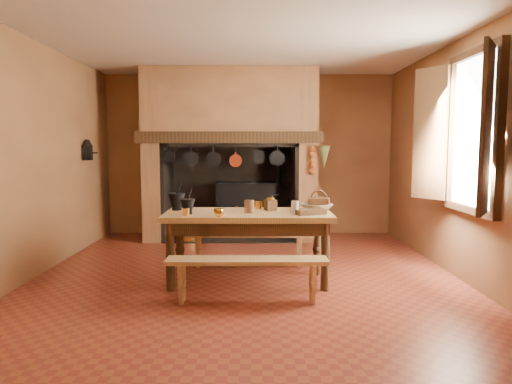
# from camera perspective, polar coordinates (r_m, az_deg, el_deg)

# --- Properties ---
(floor) EXTENTS (5.50, 5.50, 0.00)m
(floor) POSITION_cam_1_polar(r_m,az_deg,el_deg) (5.56, -1.22, -10.43)
(floor) COLOR brown
(floor) RESTS_ON ground
(ceiling) EXTENTS (5.50, 5.50, 0.00)m
(ceiling) POSITION_cam_1_polar(r_m,az_deg,el_deg) (5.49, -1.29, 18.94)
(ceiling) COLOR silver
(ceiling) RESTS_ON back_wall
(back_wall) EXTENTS (5.00, 0.02, 2.80)m
(back_wall) POSITION_cam_1_polar(r_m,az_deg,el_deg) (8.09, -0.86, 4.66)
(back_wall) COLOR olive
(back_wall) RESTS_ON floor
(wall_left) EXTENTS (0.02, 5.50, 2.80)m
(wall_left) POSITION_cam_1_polar(r_m,az_deg,el_deg) (5.94, -26.18, 3.74)
(wall_left) COLOR olive
(wall_left) RESTS_ON floor
(wall_right) EXTENTS (0.02, 5.50, 2.80)m
(wall_right) POSITION_cam_1_polar(r_m,az_deg,el_deg) (5.85, 24.09, 3.80)
(wall_right) COLOR olive
(wall_right) RESTS_ON floor
(wall_front) EXTENTS (5.00, 0.02, 2.80)m
(wall_front) POSITION_cam_1_polar(r_m,az_deg,el_deg) (2.59, -2.49, 2.60)
(wall_front) COLOR olive
(wall_front) RESTS_ON floor
(chimney_breast) EXTENTS (2.95, 0.96, 2.80)m
(chimney_breast) POSITION_cam_1_polar(r_m,az_deg,el_deg) (7.66, -3.17, 7.68)
(chimney_breast) COLOR olive
(chimney_breast) RESTS_ON floor
(iron_range) EXTENTS (1.12, 0.55, 1.60)m
(iron_range) POSITION_cam_1_polar(r_m,az_deg,el_deg) (7.86, -1.19, -2.07)
(iron_range) COLOR black
(iron_range) RESTS_ON floor
(hearth_pans) EXTENTS (0.51, 0.62, 0.20)m
(hearth_pans) POSITION_cam_1_polar(r_m,az_deg,el_deg) (7.78, -8.68, -5.11)
(hearth_pans) COLOR gold
(hearth_pans) RESTS_ON floor
(hanging_pans) EXTENTS (1.92, 0.29, 0.27)m
(hanging_pans) POSITION_cam_1_polar(r_m,az_deg,el_deg) (7.16, -3.68, 4.21)
(hanging_pans) COLOR black
(hanging_pans) RESTS_ON chimney_breast
(onion_string) EXTENTS (0.12, 0.10, 0.46)m
(onion_string) POSITION_cam_1_polar(r_m,az_deg,el_deg) (7.19, 7.05, 3.94)
(onion_string) COLOR #A9531F
(onion_string) RESTS_ON chimney_breast
(herb_bunch) EXTENTS (0.20, 0.20, 0.35)m
(herb_bunch) POSITION_cam_1_polar(r_m,az_deg,el_deg) (7.21, 8.48, 4.32)
(herb_bunch) COLOR #50592A
(herb_bunch) RESTS_ON chimney_breast
(window) EXTENTS (0.39, 1.75, 1.76)m
(window) POSITION_cam_1_polar(r_m,az_deg,el_deg) (5.42, 24.49, 6.85)
(window) COLOR white
(window) RESTS_ON wall_right
(wall_coffee_mill) EXTENTS (0.23, 0.16, 0.31)m
(wall_coffee_mill) POSITION_cam_1_polar(r_m,az_deg,el_deg) (7.34, -20.33, 5.12)
(wall_coffee_mill) COLOR black
(wall_coffee_mill) RESTS_ON wall_left
(work_table) EXTENTS (1.86, 0.83, 0.81)m
(work_table) POSITION_cam_1_polar(r_m,az_deg,el_deg) (5.16, -0.99, -3.94)
(work_table) COLOR tan
(work_table) RESTS_ON floor
(bench_front) EXTENTS (1.59, 0.28, 0.45)m
(bench_front) POSITION_cam_1_polar(r_m,az_deg,el_deg) (4.55, -1.12, -9.69)
(bench_front) COLOR tan
(bench_front) RESTS_ON floor
(bench_back) EXTENTS (1.59, 0.28, 0.45)m
(bench_back) POSITION_cam_1_polar(r_m,az_deg,el_deg) (5.87, -0.88, -6.18)
(bench_back) COLOR tan
(bench_back) RESTS_ON floor
(mortar_large) EXTENTS (0.20, 0.20, 0.34)m
(mortar_large) POSITION_cam_1_polar(r_m,az_deg,el_deg) (5.37, -9.87, -1.07)
(mortar_large) COLOR black
(mortar_large) RESTS_ON work_table
(mortar_small) EXTENTS (0.17, 0.17, 0.28)m
(mortar_small) POSITION_cam_1_polar(r_m,az_deg,el_deg) (5.03, -8.54, -1.70)
(mortar_small) COLOR black
(mortar_small) RESTS_ON work_table
(coffee_grinder) EXTENTS (0.18, 0.16, 0.19)m
(coffee_grinder) POSITION_cam_1_polar(r_m,az_deg,el_deg) (5.29, 1.82, -1.52)
(coffee_grinder) COLOR #351F10
(coffee_grinder) RESTS_ON work_table
(brass_mug_a) EXTENTS (0.09, 0.09, 0.08)m
(brass_mug_a) POSITION_cam_1_polar(r_m,az_deg,el_deg) (4.93, -8.75, -2.47)
(brass_mug_a) COLOR gold
(brass_mug_a) RESTS_ON work_table
(brass_mug_b) EXTENTS (0.11, 0.11, 0.10)m
(brass_mug_b) POSITION_cam_1_polar(r_m,az_deg,el_deg) (5.40, 0.35, -1.61)
(brass_mug_b) COLOR gold
(brass_mug_b) RESTS_ON work_table
(mixing_bowl) EXTENTS (0.45, 0.45, 0.08)m
(mixing_bowl) POSITION_cam_1_polar(r_m,az_deg,el_deg) (5.31, 7.56, -1.87)
(mixing_bowl) COLOR #BFB593
(mixing_bowl) RESTS_ON work_table
(stoneware_crock) EXTENTS (0.11, 0.11, 0.14)m
(stoneware_crock) POSITION_cam_1_polar(r_m,az_deg,el_deg) (5.09, -0.83, -1.82)
(stoneware_crock) COLOR #502F1D
(stoneware_crock) RESTS_ON work_table
(glass_jar) EXTENTS (0.09, 0.09, 0.15)m
(glass_jar) POSITION_cam_1_polar(r_m,az_deg,el_deg) (5.00, 4.91, -1.95)
(glass_jar) COLOR beige
(glass_jar) RESTS_ON work_table
(wicker_basket) EXTENTS (0.27, 0.22, 0.23)m
(wicker_basket) POSITION_cam_1_polar(r_m,az_deg,el_deg) (5.43, 7.86, -1.36)
(wicker_basket) COLOR #482615
(wicker_basket) RESTS_ON work_table
(wooden_tray) EXTENTS (0.39, 0.34, 0.06)m
(wooden_tray) POSITION_cam_1_polar(r_m,az_deg,el_deg) (5.04, 6.60, -2.42)
(wooden_tray) COLOR #351F10
(wooden_tray) RESTS_ON work_table
(brass_cup) EXTENTS (0.12, 0.12, 0.09)m
(brass_cup) POSITION_cam_1_polar(r_m,az_deg,el_deg) (4.82, -4.66, -2.59)
(brass_cup) COLOR gold
(brass_cup) RESTS_ON work_table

